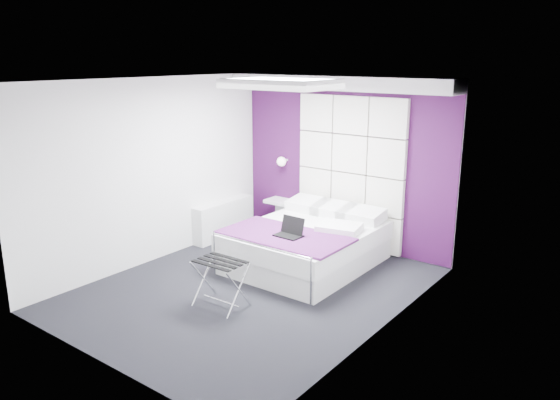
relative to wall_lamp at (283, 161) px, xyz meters
The scene contains 15 objects.
floor 2.61m from the wall_lamp, 62.99° to the right, with size 4.40×4.40×0.00m, color black.
ceiling 2.69m from the wall_lamp, 62.99° to the right, with size 4.40×4.40×0.00m, color white.
wall_back 1.06m from the wall_lamp, ahead, with size 3.60×3.60×0.00m, color silver.
wall_left 2.19m from the wall_lamp, 110.01° to the right, with size 4.40×4.40×0.00m, color silver.
wall_right 3.52m from the wall_lamp, 35.86° to the right, with size 4.40×4.40×0.00m, color silver.
accent_wall 1.06m from the wall_lamp, ahead, with size 3.58×0.02×2.58m, color #360D38.
soffit 1.66m from the wall_lamp, ahead, with size 3.58×0.50×0.20m, color silver.
headboard 1.20m from the wall_lamp, ahead, with size 1.80×0.08×2.30m, color silver, non-canonical shape.
skylight 2.24m from the wall_lamp, 54.28° to the right, with size 1.36×0.86×0.12m, color white, non-canonical shape.
wall_lamp is the anchor object (origin of this frame).
radiator 1.35m from the wall_lamp, 130.10° to the right, with size 0.22×1.20×0.60m, color silver.
bed 1.75m from the wall_lamp, 40.03° to the right, with size 1.72×2.08×0.73m.
nightstand 0.67m from the wall_lamp, 119.55° to the right, with size 0.45×0.35×0.05m, color silver.
luggage_rack 3.01m from the wall_lamp, 67.90° to the right, with size 0.57×0.42×0.56m.
laptop 1.99m from the wall_lamp, 50.07° to the right, with size 0.35×0.25×0.25m.
Camera 1 is at (4.18, -4.91, 2.88)m, focal length 35.00 mm.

